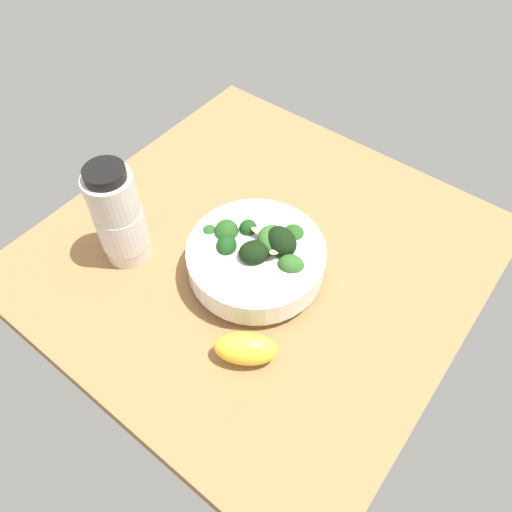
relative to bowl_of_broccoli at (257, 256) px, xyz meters
The scene contains 4 objects.
ground_plane 7.12cm from the bowl_of_broccoli, 32.84° to the left, with size 62.40×62.40×3.79cm, color #996D42.
bowl_of_broccoli is the anchor object (origin of this frame).
lemon_wedge 13.90cm from the bowl_of_broccoli, 148.07° to the right, with size 8.19×4.16×4.65cm, color yellow.
bottle_tall 20.08cm from the bowl_of_broccoli, 116.54° to the left, with size 6.98×6.98×16.69cm.
Camera 1 is at (-37.30, -28.29, 58.56)cm, focal length 34.34 mm.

